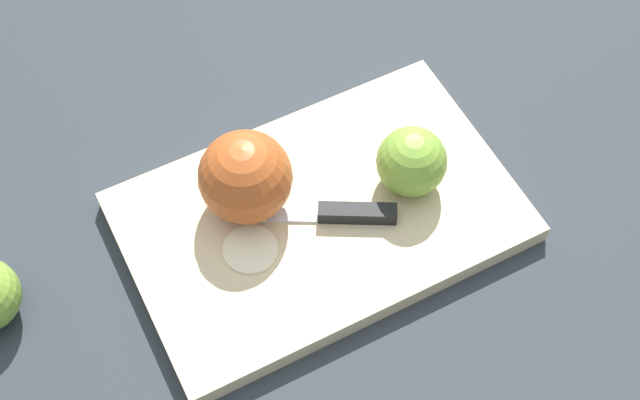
# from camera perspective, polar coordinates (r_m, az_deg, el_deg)

# --- Properties ---
(ground_plane) EXTENTS (4.00, 4.00, 0.00)m
(ground_plane) POSITION_cam_1_polar(r_m,az_deg,el_deg) (0.88, 0.00, -1.45)
(ground_plane) COLOR #282D33
(cutting_board) EXTENTS (0.38, 0.25, 0.02)m
(cutting_board) POSITION_cam_1_polar(r_m,az_deg,el_deg) (0.87, 0.00, -1.08)
(cutting_board) COLOR #D1B789
(cutting_board) RESTS_ON ground_plane
(apple_half_left) EXTENTS (0.07, 0.07, 0.07)m
(apple_half_left) POSITION_cam_1_polar(r_m,az_deg,el_deg) (0.86, 5.90, 2.45)
(apple_half_left) COLOR olive
(apple_half_left) RESTS_ON cutting_board
(apple_half_right) EXTENTS (0.09, 0.09, 0.09)m
(apple_half_right) POSITION_cam_1_polar(r_m,az_deg,el_deg) (0.83, -4.82, 1.47)
(apple_half_right) COLOR #AD4C1E
(apple_half_right) RESTS_ON cutting_board
(knife) EXTENTS (0.14, 0.09, 0.02)m
(knife) POSITION_cam_1_polar(r_m,az_deg,el_deg) (0.85, 1.57, -0.87)
(knife) COLOR silver
(knife) RESTS_ON cutting_board
(apple_slice) EXTENTS (0.05, 0.05, 0.00)m
(apple_slice) POSITION_cam_1_polar(r_m,az_deg,el_deg) (0.84, -4.48, -3.17)
(apple_slice) COLOR beige
(apple_slice) RESTS_ON cutting_board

